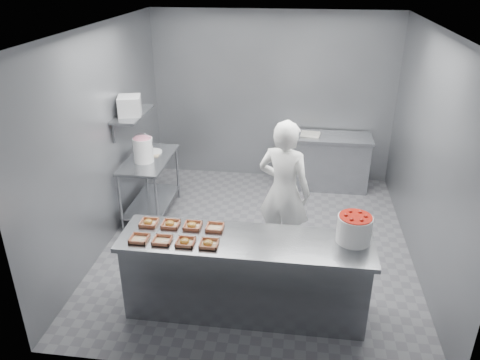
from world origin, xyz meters
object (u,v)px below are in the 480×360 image
tray_5 (170,224)px  prep_table (150,178)px  appliance (130,106)px  tray_0 (139,239)px  tray_1 (162,240)px  strawberry_tub (354,228)px  tray_7 (215,227)px  tray_2 (185,242)px  tray_6 (192,226)px  back_counter (323,161)px  glaze_bucket (143,149)px  tray_3 (209,244)px  worker (284,192)px  service_counter (245,275)px  tray_4 (149,222)px

tray_5 → prep_table: bearing=114.6°
appliance → tray_5: bearing=-76.2°
tray_0 → tray_1: (0.24, 0.00, 0.00)m
tray_0 → tray_5: bearing=53.4°
tray_1 → strawberry_tub: size_ratio=0.54×
tray_1 → appliance: bearing=116.0°
tray_7 → tray_5: bearing=-180.0°
tray_2 → tray_6: size_ratio=1.00×
back_counter → tray_0: tray_0 is taller
prep_table → tray_2: bearing=-63.3°
tray_1 → glaze_bucket: size_ratio=0.44×
tray_3 → tray_6: 0.40m
tray_7 → tray_1: bearing=-146.3°
worker → strawberry_tub: (0.75, -0.99, 0.14)m
tray_2 → tray_0: bearing=180.0°
service_counter → prep_table: size_ratio=2.17×
tray_4 → service_counter: bearing=-8.5°
tray_0 → worker: size_ratio=0.10×
prep_table → tray_3: (1.30, -2.11, 0.33)m
back_counter → tray_5: 3.57m
tray_7 → strawberry_tub: (1.43, -0.04, 0.13)m
tray_2 → tray_3: size_ratio=1.00×
service_counter → worker: worker is taller
tray_3 → worker: 1.44m
tray_7 → service_counter: bearing=-24.7°
glaze_bucket → tray_7: bearing=-51.6°
worker → appliance: bearing=-0.7°
worker → service_counter: bearing=92.1°
tray_3 → strawberry_tub: strawberry_tub is taller
service_counter → strawberry_tub: bearing=6.2°
tray_6 → tray_7: size_ratio=1.00×
tray_3 → worker: bearing=61.7°
tray_4 → tray_7: 0.72m
tray_1 → tray_7: (0.48, 0.32, 0.00)m
strawberry_tub → appliance: size_ratio=1.02×
tray_2 → worker: bearing=54.0°
tray_1 → tray_4: (-0.24, 0.32, 0.00)m
back_counter → tray_3: 3.66m
tray_3 → tray_5: 0.58m
service_counter → glaze_bucket: glaze_bucket is taller
worker → appliance: (-2.15, 0.77, 0.78)m
prep_table → tray_7: size_ratio=6.40×
service_counter → appliance: (-1.82, 1.88, 1.24)m
tray_3 → strawberry_tub: (1.43, 0.28, 0.13)m
tray_6 → tray_0: bearing=-146.2°
tray_1 → tray_7: size_ratio=1.00×
tray_5 → tray_6: (0.24, 0.00, 0.00)m
tray_6 → worker: (0.92, 0.95, -0.01)m
tray_1 → glaze_bucket: (-0.84, 1.99, 0.16)m
tray_6 → tray_7: 0.24m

